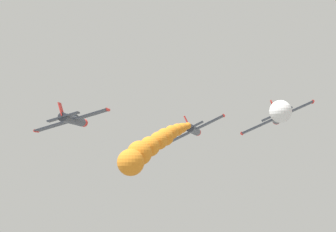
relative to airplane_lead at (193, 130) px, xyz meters
name	(u,v)px	position (x,y,z in m)	size (l,w,h in m)	color
airplane_lead	(193,130)	(0.00, 0.00, 0.00)	(8.77, 10.35, 4.48)	#333842
smoke_trail_lead	(150,148)	(-2.49, -22.32, -3.19)	(5.53, 21.46, 6.76)	orange
airplane_left_inner	(73,120)	(-13.42, -13.42, 0.59)	(9.30, 10.35, 3.29)	#333842
airplane_right_inner	(277,117)	(11.22, -11.22, 0.81)	(8.89, 10.35, 4.20)	#333842
smoke_trail_right_inner	(280,112)	(11.39, -26.69, 0.21)	(2.18, 12.73, 2.43)	white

